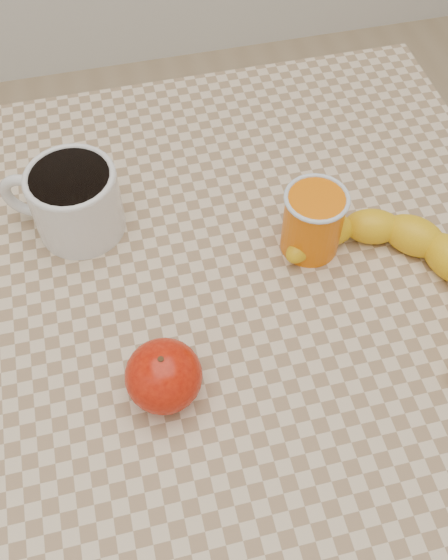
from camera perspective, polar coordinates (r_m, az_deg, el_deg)
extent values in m
plane|color=tan|center=(1.42, 0.00, -17.95)|extent=(3.00, 3.00, 0.00)
cube|color=#CEB592|center=(0.76, 0.00, -1.73)|extent=(0.80, 0.80, 0.04)
cube|color=#856243|center=(0.80, 0.00, -3.69)|extent=(0.74, 0.74, 0.06)
cylinder|color=#856243|center=(1.28, -19.25, -1.11)|extent=(0.05, 0.05, 0.71)
cylinder|color=#856243|center=(1.33, 11.18, 4.76)|extent=(0.05, 0.05, 0.71)
cylinder|color=silver|center=(0.78, -13.34, 6.90)|extent=(0.14, 0.14, 0.09)
cylinder|color=black|center=(0.75, -13.93, 8.94)|extent=(0.09, 0.09, 0.01)
torus|color=silver|center=(0.75, -13.99, 9.15)|extent=(0.11, 0.11, 0.01)
torus|color=silver|center=(0.81, -17.53, 7.33)|extent=(0.07, 0.04, 0.07)
cylinder|color=orange|center=(0.75, 8.11, 5.21)|extent=(0.07, 0.07, 0.09)
torus|color=silver|center=(0.72, 8.51, 7.41)|extent=(0.08, 0.08, 0.01)
ellipsoid|color=#930D04|center=(0.64, -5.53, -8.72)|extent=(0.10, 0.10, 0.07)
cylinder|color=#382311|center=(0.62, -5.76, -7.45)|extent=(0.01, 0.01, 0.01)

